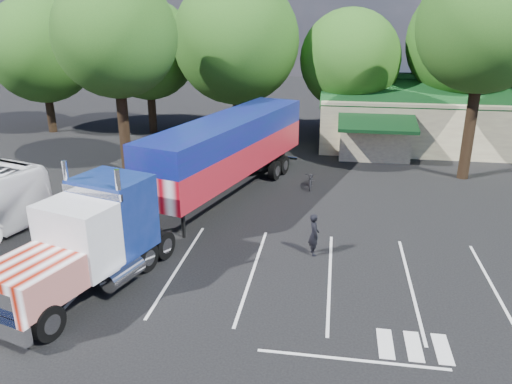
# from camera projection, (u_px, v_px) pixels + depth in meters

# --- Properties ---
(ground) EXTENTS (120.00, 120.00, 0.00)m
(ground) POSITION_uv_depth(u_px,v_px,m) (271.00, 217.00, 26.43)
(ground) COLOR black
(ground) RESTS_ON ground
(event_hall) EXTENTS (24.20, 14.12, 5.55)m
(event_hall) POSITION_uv_depth(u_px,v_px,m) (469.00, 117.00, 40.15)
(event_hall) COLOR beige
(event_hall) RESTS_ON ground
(tree_row_a) EXTENTS (9.00, 9.00, 11.68)m
(tree_row_a) POSITION_uv_depth(u_px,v_px,m) (42.00, 49.00, 42.53)
(tree_row_a) COLOR black
(tree_row_a) RESTS_ON ground
(tree_row_b) EXTENTS (8.40, 8.40, 11.35)m
(tree_row_b) POSITION_uv_depth(u_px,v_px,m) (148.00, 50.00, 42.42)
(tree_row_b) COLOR black
(tree_row_b) RESTS_ON ground
(tree_row_c) EXTENTS (10.00, 10.00, 13.05)m
(tree_row_c) POSITION_uv_depth(u_px,v_px,m) (236.00, 41.00, 39.44)
(tree_row_c) COLOR black
(tree_row_c) RESTS_ON ground
(tree_row_d) EXTENTS (8.00, 8.00, 10.60)m
(tree_row_d) POSITION_uv_depth(u_px,v_px,m) (350.00, 60.00, 39.81)
(tree_row_d) COLOR black
(tree_row_d) RESTS_ON ground
(tree_row_e) EXTENTS (9.60, 9.60, 12.90)m
(tree_row_e) POSITION_uv_depth(u_px,v_px,m) (470.00, 41.00, 38.42)
(tree_row_e) COLOR black
(tree_row_e) RESTS_ON ground
(tree_near_left) EXTENTS (7.60, 7.60, 12.65)m
(tree_near_left) POSITION_uv_depth(u_px,v_px,m) (115.00, 36.00, 30.52)
(tree_near_left) COLOR black
(tree_near_left) RESTS_ON ground
(tree_near_right) EXTENTS (8.00, 8.00, 13.50)m
(tree_near_right) POSITION_uv_depth(u_px,v_px,m) (485.00, 26.00, 29.36)
(tree_near_right) COLOR black
(tree_near_right) RESTS_ON ground
(semi_truck) EXTENTS (9.38, 22.97, 4.85)m
(semi_truck) POSITION_uv_depth(u_px,v_px,m) (201.00, 164.00, 26.00)
(semi_truck) COLOR black
(semi_truck) RESTS_ON ground
(woman) EXTENTS (0.66, 0.81, 1.94)m
(woman) POSITION_uv_depth(u_px,v_px,m) (314.00, 234.00, 22.09)
(woman) COLOR black
(woman) RESTS_ON ground
(bicycle) EXTENTS (0.71, 1.96, 1.02)m
(bicycle) POSITION_uv_depth(u_px,v_px,m) (311.00, 180.00, 30.66)
(bicycle) COLOR black
(bicycle) RESTS_ON ground
(silver_sedan) EXTENTS (4.54, 2.43, 1.42)m
(silver_sedan) POSITION_uv_depth(u_px,v_px,m) (454.00, 146.00, 37.39)
(silver_sedan) COLOR #929398
(silver_sedan) RESTS_ON ground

